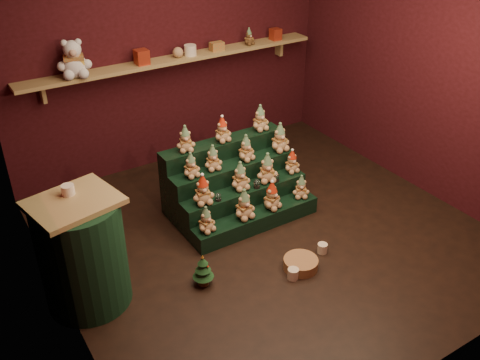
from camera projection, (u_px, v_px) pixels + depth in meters
ground at (267, 234)px, 5.37m from camera, size 4.00×4.00×0.00m
back_wall at (169, 47)px, 6.15m from camera, size 4.00×0.10×2.80m
front_wall at (470, 216)px, 3.16m from camera, size 4.00×0.10×2.80m
left_wall at (30, 164)px, 3.72m from camera, size 0.10×4.00×2.80m
right_wall at (431, 64)px, 5.60m from camera, size 0.10×4.00×2.80m
back_shelf at (176, 60)px, 6.08m from camera, size 3.60×0.26×0.24m
riser_tier_front at (256, 220)px, 5.42m from camera, size 1.40×0.22×0.18m
riser_tier_midfront at (245, 203)px, 5.54m from camera, size 1.40×0.22×0.36m
riser_tier_midback at (234, 186)px, 5.65m from camera, size 1.40×0.22×0.54m
riser_tier_back at (223, 170)px, 5.77m from camera, size 1.40×0.22×0.72m
teddy_0 at (206, 219)px, 5.05m from camera, size 0.23×0.21×0.26m
teddy_1 at (244, 204)px, 5.23m from camera, size 0.24×0.22×0.31m
teddy_2 at (272, 196)px, 5.38m from camera, size 0.27×0.26×0.30m
teddy_3 at (301, 187)px, 5.57m from camera, size 0.23×0.23×0.25m
teddy_4 at (203, 190)px, 5.13m from camera, size 0.24×0.23×0.30m
teddy_5 at (240, 176)px, 5.37m from camera, size 0.21×0.19×0.29m
teddy_6 at (267, 168)px, 5.49m from camera, size 0.28×0.26×0.31m
teddy_7 at (292, 161)px, 5.67m from camera, size 0.18×0.16×0.25m
teddy_8 at (191, 165)px, 5.23m from camera, size 0.20×0.19×0.26m
teddy_9 at (213, 158)px, 5.35m from camera, size 0.21×0.19×0.26m
teddy_10 at (246, 148)px, 5.52m from camera, size 0.24×0.22×0.28m
teddy_11 at (280, 137)px, 5.70m from camera, size 0.24×0.22×0.31m
teddy_12 at (185, 139)px, 5.31m from camera, size 0.23×0.22×0.27m
teddy_13 at (222, 129)px, 5.50m from camera, size 0.21×0.19×0.27m
teddy_14 at (260, 118)px, 5.73m from camera, size 0.21×0.19×0.28m
snow_globe_a at (218, 197)px, 5.22m from camera, size 0.06×0.06×0.08m
snow_globe_b at (257, 184)px, 5.43m from camera, size 0.07×0.07×0.09m
snow_globe_c at (276, 177)px, 5.54m from camera, size 0.07×0.07×0.10m
side_table at (83, 253)px, 4.31m from camera, size 0.75×0.70×1.00m
table_ornament at (68, 190)px, 4.11m from camera, size 0.10×0.10×0.08m
mini_christmas_tree at (203, 270)px, 4.65m from camera, size 0.19×0.19×0.32m
mug_left at (293, 274)px, 4.77m from camera, size 0.10×0.10×0.10m
mug_right at (322, 248)px, 5.09m from camera, size 0.10×0.10×0.10m
wicker_basket at (301, 264)px, 4.89m from camera, size 0.42×0.42×0.10m
white_bear at (73, 53)px, 5.39m from camera, size 0.41×0.39×0.49m
brown_bear at (249, 37)px, 6.44m from camera, size 0.17×0.16×0.20m
gift_tin_red_a at (142, 57)px, 5.81m from camera, size 0.14×0.14×0.16m
gift_tin_cream at (190, 50)px, 6.10m from camera, size 0.14×0.14×0.12m
gift_tin_red_b at (275, 34)px, 6.64m from camera, size 0.12×0.12×0.14m
shelf_plush_ball at (178, 52)px, 6.03m from camera, size 0.12×0.12×0.12m
scarf_gift_box at (217, 46)px, 6.27m from camera, size 0.16×0.10×0.10m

